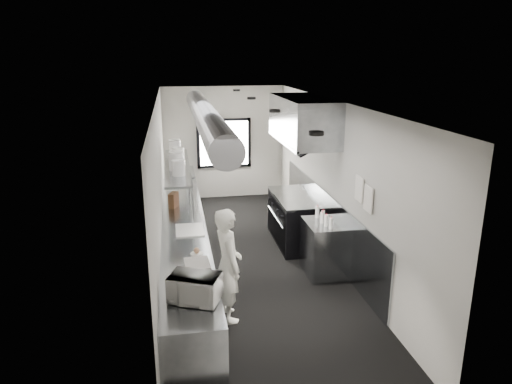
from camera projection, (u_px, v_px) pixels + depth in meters
name	position (u px, v px, depth m)	size (l,w,h in m)	color
floor	(250.00, 261.00, 8.40)	(3.00, 8.00, 0.01)	black
ceiling	(250.00, 102.00, 7.61)	(3.00, 8.00, 0.01)	silver
wall_back	(224.00, 143.00, 11.78)	(3.00, 0.02, 2.80)	#B8B4AE
wall_front	(322.00, 303.00, 4.23)	(3.00, 0.02, 2.80)	#B8B4AE
wall_left	(160.00, 190.00, 7.75)	(0.02, 8.00, 2.80)	#B8B4AE
wall_right	(334.00, 181.00, 8.26)	(0.02, 8.00, 2.80)	#B8B4AE
wall_cladding	(325.00, 221.00, 8.78)	(0.03, 5.50, 1.10)	gray
hvac_duct	(205.00, 115.00, 7.94)	(0.40, 0.40, 6.40)	gray
service_window	(224.00, 143.00, 11.75)	(1.36, 0.05, 1.25)	white
exhaust_hood	(303.00, 120.00, 8.57)	(0.81, 2.20, 0.88)	gray
prep_counter	(185.00, 253.00, 7.61)	(0.70, 6.00, 0.90)	gray
pass_shelf	(178.00, 167.00, 8.71)	(0.45, 3.00, 0.68)	gray
range	(297.00, 219.00, 9.10)	(0.88, 1.60, 0.94)	black
bottle_station	(325.00, 248.00, 7.80)	(0.65, 0.80, 0.90)	gray
far_work_table	(180.00, 190.00, 11.10)	(0.70, 1.20, 0.90)	gray
notice_sheet_a	(359.00, 189.00, 7.06)	(0.02, 0.28, 0.38)	white
notice_sheet_b	(368.00, 199.00, 6.74)	(0.02, 0.28, 0.38)	white
line_cook	(228.00, 265.00, 6.38)	(0.58, 0.38, 1.60)	white
microwave	(195.00, 288.00, 5.22)	(0.51, 0.39, 0.31)	silver
deli_tub_a	(173.00, 288.00, 5.44)	(0.14, 0.14, 0.10)	silver
deli_tub_b	(180.00, 277.00, 5.69)	(0.15, 0.15, 0.11)	silver
newspaper	(197.00, 263.00, 6.19)	(0.32, 0.41, 0.01)	silver
small_plate	(197.00, 254.00, 6.47)	(0.18, 0.18, 0.01)	white
pastry	(197.00, 250.00, 6.46)	(0.08, 0.08, 0.08)	tan
cutting_board	(190.00, 230.00, 7.33)	(0.44, 0.58, 0.02)	silver
knife_block	(174.00, 200.00, 8.43)	(0.11, 0.24, 0.26)	brown
plate_stack_a	(179.00, 168.00, 7.94)	(0.22, 0.22, 0.26)	white
plate_stack_b	(176.00, 161.00, 8.29)	(0.25, 0.25, 0.33)	white
plate_stack_c	(178.00, 156.00, 8.73)	(0.22, 0.22, 0.31)	white
plate_stack_d	(175.00, 149.00, 9.32)	(0.23, 0.23, 0.35)	white
squeeze_bottle_a	(331.00, 223.00, 7.39)	(0.06, 0.06, 0.18)	silver
squeeze_bottle_b	(326.00, 221.00, 7.50)	(0.06, 0.06, 0.19)	silver
squeeze_bottle_c	(322.00, 218.00, 7.64)	(0.06, 0.06, 0.18)	silver
squeeze_bottle_d	(323.00, 215.00, 7.77)	(0.06, 0.06, 0.17)	silver
squeeze_bottle_e	(317.00, 212.00, 7.88)	(0.07, 0.07, 0.20)	silver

